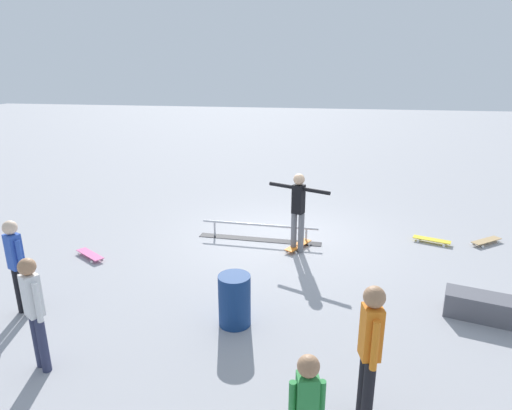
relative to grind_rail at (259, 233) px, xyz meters
The scene contains 11 objects.
ground_plane 0.57m from the grind_rail, 163.30° to the right, with size 60.00×60.00×0.00m, color #9E9EA3.
grind_rail is the anchor object (origin of this frame).
skater_main 1.31m from the grind_rail, 151.01° to the left, with size 1.30×0.62×1.71m.
skateboard_main 0.98m from the grind_rail, 158.68° to the left, with size 0.56×0.80×0.09m.
bystander_orange_shirt 5.53m from the grind_rail, 111.12° to the left, with size 0.24×0.39×1.71m.
bystander_blue_shirt 4.97m from the grind_rail, 48.09° to the left, with size 0.36×0.26×1.60m.
bystander_white_shirt 5.35m from the grind_rail, 65.96° to the left, with size 0.34×0.27×1.60m.
loose_skateboard_pink 3.66m from the grind_rail, 24.45° to the left, with size 0.78×0.61×0.09m.
loose_skateboard_natural 5.09m from the grind_rail, behind, with size 0.76×0.64×0.09m.
loose_skateboard_yellow 3.88m from the grind_rail, behind, with size 0.82×0.46×0.09m.
trash_bin 3.42m from the grind_rail, 92.24° to the left, with size 0.50×0.50×0.82m, color navy.
Camera 1 is at (-0.88, 9.40, 3.89)m, focal length 30.92 mm.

